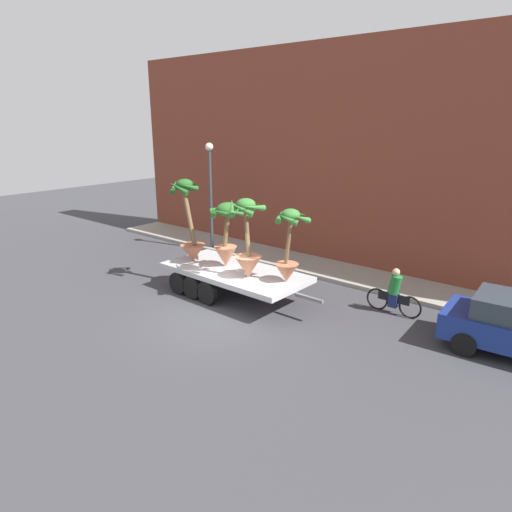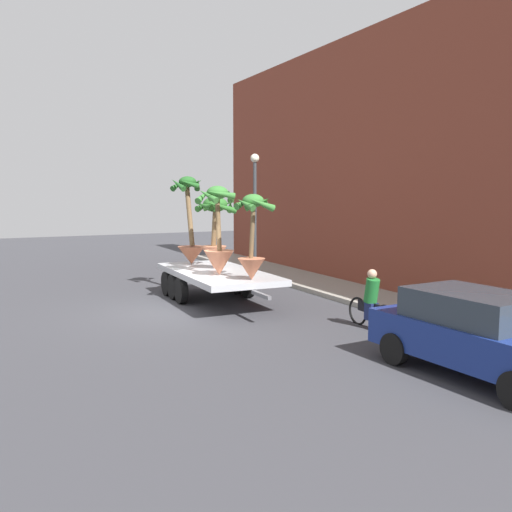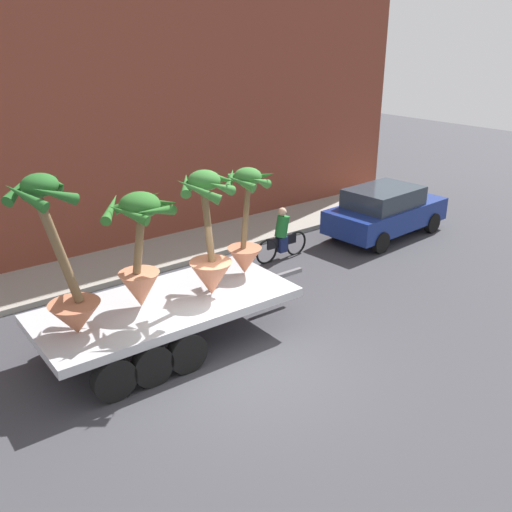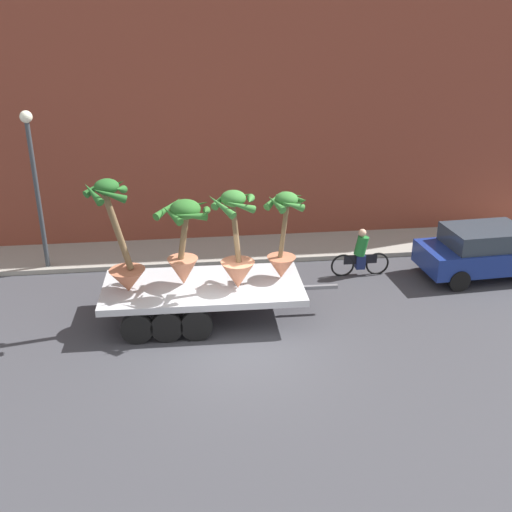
{
  "view_description": "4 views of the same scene",
  "coord_description": "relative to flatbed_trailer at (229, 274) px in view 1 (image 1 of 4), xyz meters",
  "views": [
    {
      "loc": [
        9.23,
        -9.38,
        5.99
      ],
      "look_at": [
        0.19,
        1.58,
        1.69
      ],
      "focal_mm": 31.8,
      "sensor_mm": 36.0,
      "label": 1
    },
    {
      "loc": [
        15.02,
        -4.87,
        3.42
      ],
      "look_at": [
        1.93,
        1.62,
        1.73
      ],
      "focal_mm": 38.88,
      "sensor_mm": 36.0,
      "label": 2
    },
    {
      "loc": [
        -5.7,
        -7.53,
        6.05
      ],
      "look_at": [
        1.7,
        1.94,
        1.24
      ],
      "focal_mm": 39.66,
      "sensor_mm": 36.0,
      "label": 3
    },
    {
      "loc": [
        -1.15,
        -12.54,
        7.81
      ],
      "look_at": [
        0.68,
        2.55,
        1.33
      ],
      "focal_mm": 41.91,
      "sensor_mm": 36.0,
      "label": 4
    }
  ],
  "objects": [
    {
      "name": "potted_palm_front",
      "position": [
        -1.77,
        -0.17,
        1.42
      ],
      "size": [
        1.37,
        1.21,
        2.97
      ],
      "color": "#B26647",
      "rests_on": "flatbed_trailer"
    },
    {
      "name": "sidewalk",
      "position": [
        1.07,
        4.45,
        -0.68
      ],
      "size": [
        24.0,
        2.2,
        0.15
      ],
      "primitive_type": "cube",
      "color": "gray",
      "rests_on": "ground"
    },
    {
      "name": "potted_palm_rear",
      "position": [
        -0.19,
        0.1,
        1.44
      ],
      "size": [
        1.48,
        1.43,
        2.3
      ],
      "color": "#C17251",
      "rests_on": "flatbed_trailer"
    },
    {
      "name": "potted_palm_middle",
      "position": [
        1.11,
        -0.33,
        1.32
      ],
      "size": [
        1.26,
        1.27,
        2.62
      ],
      "color": "#C17251",
      "rests_on": "flatbed_trailer"
    },
    {
      "name": "street_lamp",
      "position": [
        -4.51,
        3.65,
        2.47
      ],
      "size": [
        0.36,
        0.36,
        4.83
      ],
      "color": "#383D42",
      "rests_on": "sidewalk"
    },
    {
      "name": "ground_plane",
      "position": [
        1.07,
        -1.65,
        -0.76
      ],
      "size": [
        60.0,
        60.0,
        0.0
      ],
      "primitive_type": "plane",
      "color": "#38383D"
    },
    {
      "name": "cyclist",
      "position": [
        5.15,
        2.14,
        -0.09
      ],
      "size": [
        1.84,
        0.34,
        1.54
      ],
      "color": "black",
      "rests_on": "ground"
    },
    {
      "name": "building_facade",
      "position": [
        1.07,
        6.15,
        3.74
      ],
      "size": [
        24.0,
        1.2,
        8.99
      ],
      "primitive_type": "cube",
      "color": "brown",
      "rests_on": "ground"
    },
    {
      "name": "potted_palm_extra",
      "position": [
        2.4,
        0.17,
        1.34
      ],
      "size": [
        1.14,
        1.11,
        2.39
      ],
      "color": "#B26647",
      "rests_on": "flatbed_trailer"
    },
    {
      "name": "flatbed_trailer",
      "position": [
        0.0,
        0.0,
        0.0
      ],
      "size": [
        6.25,
        2.51,
        0.98
      ],
      "color": "#B7BABF",
      "rests_on": "ground"
    }
  ]
}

